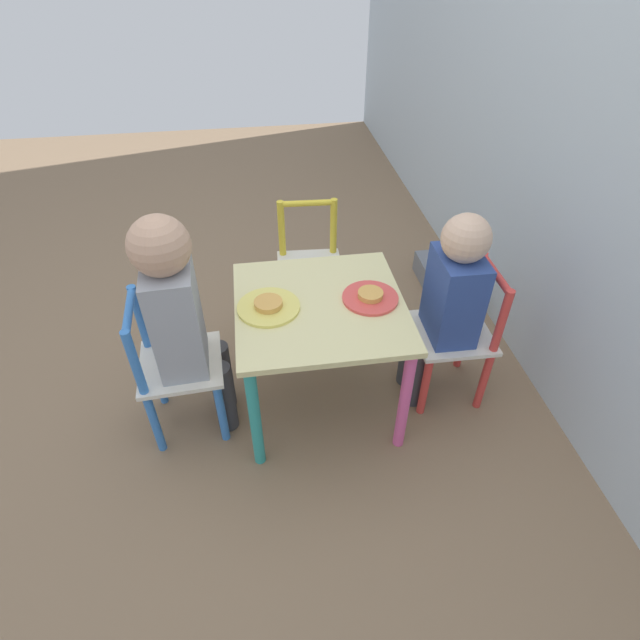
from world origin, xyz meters
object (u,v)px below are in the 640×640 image
child_back (448,298)px  plate_back (370,297)px  kids_table (320,321)px  chair_blue (174,369)px  child_front (181,312)px  storage_bin (443,278)px  chair_red (457,336)px  chair_yellow (310,269)px  plate_front (269,306)px

child_back → plate_back: size_ratio=4.06×
child_back → kids_table: bearing=-90.0°
chair_blue → child_back: 0.92m
child_front → storage_bin: child_front is taller
chair_red → chair_yellow: bearing=-136.1°
plate_back → storage_bin: 0.90m
plate_front → storage_bin: 1.11m
kids_table → plate_front: 0.18m
child_back → storage_bin: bearing=158.4°
chair_red → child_front: (0.02, -0.90, 0.22)m
kids_table → child_back: child_back is taller
chair_red → storage_bin: (-0.62, 0.20, -0.20)m
chair_blue → plate_front: size_ratio=2.67×
plate_front → plate_back: 0.32m
kids_table → chair_red: chair_red is taller
chair_red → child_back: bearing=-90.0°
chair_red → chair_yellow: (-0.49, -0.45, 0.00)m
child_front → plate_back: 0.58m
chair_blue → chair_yellow: size_ratio=1.00×
kids_table → chair_blue: (0.03, -0.48, -0.12)m
chair_red → plate_back: (-0.01, -0.32, 0.20)m
chair_blue → chair_yellow: 0.72m
chair_yellow → child_back: size_ratio=0.72×
child_front → plate_back: (-0.03, 0.58, -0.03)m
chair_blue → storage_bin: bearing=-64.5°
chair_yellow → child_back: 0.65m
chair_blue → plate_back: (-0.03, 0.64, 0.20)m
kids_table → plate_back: 0.18m
chair_red → child_front: bearing=-87.9°
chair_red → child_back: 0.18m
chair_blue → plate_front: 0.38m
chair_yellow → kids_table: bearing=-90.0°
child_back → plate_front: size_ratio=3.71×
child_front → child_back: child_front is taller
child_front → storage_bin: bearing=-63.3°
child_front → plate_back: child_front is taller
chair_blue → chair_red: (-0.02, 0.96, 0.00)m
chair_blue → storage_bin: size_ratio=1.50×
plate_back → storage_bin: (-0.61, 0.52, -0.40)m
plate_back → chair_blue: bearing=-87.5°
kids_table → child_front: size_ratio=0.67×
chair_yellow → child_back: (0.49, 0.39, 0.17)m
kids_table → storage_bin: kids_table is taller
child_front → plate_back: size_ratio=4.47×
kids_table → plate_back: plate_back is taller
plate_front → storage_bin: plate_front is taller
plate_back → child_front: bearing=-87.5°
chair_red → child_front: size_ratio=0.65×
kids_table → storage_bin: 0.97m
chair_red → plate_back: bearing=-90.5°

